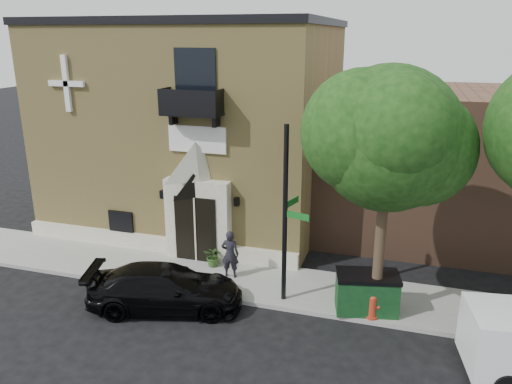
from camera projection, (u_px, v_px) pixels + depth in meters
ground at (195, 297)px, 17.17m from camera, size 120.00×120.00×0.00m
sidewalk at (237, 280)px, 18.24m from camera, size 42.00×3.00×0.15m
church at (201, 122)px, 23.86m from camera, size 12.20×11.01×9.30m
street_tree_left at (389, 138)px, 14.04m from camera, size 4.97×4.38×7.77m
black_sedan at (165, 288)px, 16.29m from camera, size 5.39×3.34×1.46m
street_sign at (286, 215)px, 15.91m from camera, size 0.91×1.09×5.91m
fire_hydrant at (372, 306)px, 15.53m from camera, size 0.47×0.37×0.82m
dumpster at (367, 292)px, 15.89m from camera, size 2.16×1.51×1.29m
planter at (214, 256)px, 19.03m from camera, size 0.80×0.71×0.81m
pedestrian_near at (230, 254)px, 18.07m from camera, size 0.70×0.51×1.79m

